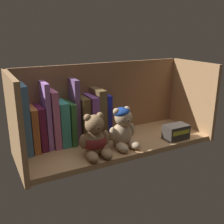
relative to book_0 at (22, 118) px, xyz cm
name	(u,v)px	position (x,y,z in cm)	size (l,w,h in cm)	color
shelf_board	(117,144)	(32.90, -9.34, -13.21)	(71.83, 24.84, 2.00)	tan
shelf_back_panel	(103,101)	(32.90, 3.68, 1.35)	(74.23, 1.20, 31.13)	#916340
shelf_side_panel_left	(15,124)	(-3.82, -9.34, 1.35)	(1.60, 27.24, 31.13)	tan
shelf_side_panel_right	(191,97)	(69.61, -9.34, 1.35)	(1.60, 27.24, 31.13)	tan
book_0	(22,118)	(0.00, 0.00, 0.00)	(3.03, 14.21, 24.42)	teal
book_1	(32,128)	(3.02, 0.00, -4.18)	(2.30, 13.36, 16.05)	#BA6230
book_2	(40,126)	(5.68, 0.00, -4.19)	(2.31, 12.11, 16.05)	#601A3C
book_3	(46,115)	(8.08, 0.00, -0.06)	(1.78, 11.22, 24.30)	#AC74C7
book_4	(52,118)	(10.50, 0.00, -1.55)	(2.34, 12.74, 21.31)	#C36793
book_5	(61,122)	(13.72, 0.00, -3.79)	(3.37, 12.41, 16.84)	teal
book_6	(69,122)	(16.74, 0.00, -4.12)	(1.96, 13.29, 16.18)	#2F652E
book_7	(74,110)	(19.07, 0.00, -0.01)	(1.99, 9.12, 24.39)	#7D578F
book_8	(82,118)	(21.93, 0.00, -3.51)	(3.01, 12.70, 17.40)	brown
book_9	(89,116)	(25.10, 0.00, -3.29)	(2.60, 14.79, 17.83)	#7E4599
book_10	(96,112)	(28.36, 0.00, -2.18)	(3.21, 13.99, 20.06)	brown
book_11	(103,114)	(31.26, 0.00, -3.34)	(1.87, 13.08, 17.73)	#2025A0
teddy_bear_larger	(95,139)	(20.52, -15.68, -6.26)	(10.99, 11.44, 15.13)	#93704C
teddy_bear_smaller	(123,128)	(32.44, -13.92, -5.05)	(11.07, 11.29, 15.10)	tan
small_product_box	(176,132)	(54.92, -17.45, -9.30)	(9.55, 6.16, 5.81)	#38332D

